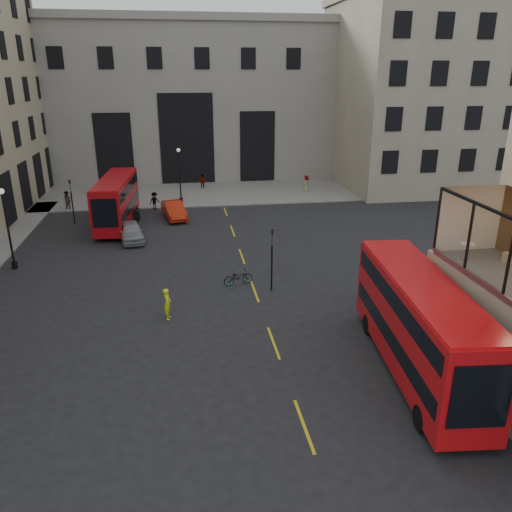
{
  "coord_description": "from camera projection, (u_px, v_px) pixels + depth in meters",
  "views": [
    {
      "loc": [
        -5.99,
        -14.43,
        12.07
      ],
      "look_at": [
        -2.25,
        9.89,
        3.0
      ],
      "focal_mm": 35.0,
      "sensor_mm": 36.0,
      "label": 1
    }
  ],
  "objects": [
    {
      "name": "ground",
      "position": [
        357.0,
        420.0,
        18.41
      ],
      "size": [
        140.0,
        140.0,
        0.0
      ],
      "primitive_type": "plane",
      "color": "black",
      "rests_on": "ground"
    },
    {
      "name": "gateway",
      "position": [
        184.0,
        97.0,
        58.96
      ],
      "size": [
        35.0,
        10.6,
        18.0
      ],
      "color": "gray",
      "rests_on": "ground"
    },
    {
      "name": "building_right",
      "position": [
        414.0,
        89.0,
        54.74
      ],
      "size": [
        16.6,
        18.6,
        20.0
      ],
      "color": "#AA9F89",
      "rests_on": "ground"
    },
    {
      "name": "pavement_far",
      "position": [
        181.0,
        193.0,
        52.78
      ],
      "size": [
        40.0,
        12.0,
        0.12
      ],
      "primitive_type": "cube",
      "color": "slate",
      "rests_on": "ground"
    },
    {
      "name": "traffic_light_near",
      "position": [
        272.0,
        252.0,
        28.56
      ],
      "size": [
        0.16,
        0.2,
        3.8
      ],
      "color": "black",
      "rests_on": "ground"
    },
    {
      "name": "traffic_light_far",
      "position": [
        71.0,
        196.0,
        41.4
      ],
      "size": [
        0.16,
        0.2,
        3.8
      ],
      "color": "black",
      "rests_on": "ground"
    },
    {
      "name": "street_lamp_a",
      "position": [
        9.0,
        234.0,
        31.86
      ],
      "size": [
        0.36,
        0.36,
        5.33
      ],
      "color": "black",
      "rests_on": "ground"
    },
    {
      "name": "street_lamp_b",
      "position": [
        180.0,
        179.0,
        48.26
      ],
      "size": [
        0.36,
        0.36,
        5.33
      ],
      "color": "black",
      "rests_on": "ground"
    },
    {
      "name": "bus_near",
      "position": [
        419.0,
        322.0,
        20.66
      ],
      "size": [
        3.4,
        10.74,
        4.22
      ],
      "color": "red",
      "rests_on": "ground"
    },
    {
      "name": "bus_far",
      "position": [
        116.0,
        199.0,
        41.32
      ],
      "size": [
        2.86,
        10.07,
        3.97
      ],
      "color": "#AE0C11",
      "rests_on": "ground"
    },
    {
      "name": "car_a",
      "position": [
        131.0,
        232.0,
        37.86
      ],
      "size": [
        2.48,
        4.45,
        1.43
      ],
      "primitive_type": "imported",
      "rotation": [
        0.0,
        0.0,
        0.2
      ],
      "color": "gray",
      "rests_on": "ground"
    },
    {
      "name": "car_b",
      "position": [
        174.0,
        210.0,
        43.67
      ],
      "size": [
        2.42,
        4.74,
        1.49
      ],
      "primitive_type": "imported",
      "rotation": [
        0.0,
        0.0,
        0.2
      ],
      "color": "#B6220B",
      "rests_on": "ground"
    },
    {
      "name": "car_c",
      "position": [
        126.0,
        210.0,
        44.1
      ],
      "size": [
        2.88,
        4.74,
        1.28
      ],
      "primitive_type": "imported",
      "rotation": [
        0.0,
        0.0,
        3.4
      ],
      "color": "black",
      "rests_on": "ground"
    },
    {
      "name": "bicycle",
      "position": [
        238.0,
        277.0,
        30.07
      ],
      "size": [
        1.91,
        1.05,
        0.95
      ],
      "primitive_type": "imported",
      "rotation": [
        0.0,
        0.0,
        1.82
      ],
      "color": "gray",
      "rests_on": "ground"
    },
    {
      "name": "cyclist",
      "position": [
        167.0,
        304.0,
        25.75
      ],
      "size": [
        0.45,
        0.65,
        1.69
      ],
      "primitive_type": "imported",
      "rotation": [
        0.0,
        0.0,
        1.49
      ],
      "color": "#D9F119",
      "rests_on": "ground"
    },
    {
      "name": "pedestrian_a",
      "position": [
        67.0,
        201.0,
        46.04
      ],
      "size": [
        1.1,
        1.0,
        1.84
      ],
      "primitive_type": "imported",
      "rotation": [
        0.0,
        0.0,
        -0.41
      ],
      "color": "gray",
      "rests_on": "ground"
    },
    {
      "name": "pedestrian_b",
      "position": [
        155.0,
        201.0,
        46.5
      ],
      "size": [
        1.22,
        1.09,
        1.64
      ],
      "primitive_type": "imported",
      "rotation": [
        0.0,
        0.0,
        0.58
      ],
      "color": "gray",
      "rests_on": "ground"
    },
    {
      "name": "pedestrian_c",
      "position": [
        203.0,
        182.0,
        54.72
      ],
      "size": [
        0.94,
        0.4,
        1.6
      ],
      "primitive_type": "imported",
      "rotation": [
        0.0,
        0.0,
        3.16
      ],
      "color": "gray",
      "rests_on": "ground"
    },
    {
      "name": "pedestrian_d",
      "position": [
        306.0,
        184.0,
        53.3
      ],
      "size": [
        0.69,
        0.95,
        1.79
      ],
      "primitive_type": "imported",
      "rotation": [
        0.0,
        0.0,
        1.71
      ],
      "color": "gray",
      "rests_on": "ground"
    },
    {
      "name": "cafe_table_far",
      "position": [
        467.0,
        249.0,
        21.02
      ],
      "size": [
        0.58,
        0.58,
        0.72
      ],
      "color": "silver",
      "rests_on": "cafe_floor"
    },
    {
      "name": "cafe_chair_d",
      "position": [
        509.0,
        257.0,
        20.85
      ],
      "size": [
        0.4,
        0.4,
        0.76
      ],
      "color": "tan",
      "rests_on": "cafe_floor"
    }
  ]
}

